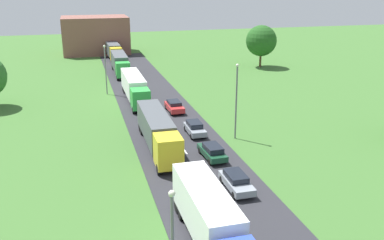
{
  "coord_description": "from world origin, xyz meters",
  "views": [
    {
      "loc": [
        -10.12,
        -10.16,
        17.18
      ],
      "look_at": [
        1.42,
        32.74,
        2.59
      ],
      "focal_mm": 40.03,
      "sensor_mm": 36.0,
      "label": 1
    }
  ],
  "objects_px": {
    "lamppost_second": "(236,98)",
    "distant_building": "(96,35)",
    "car_third": "(212,151)",
    "tree_oak": "(261,41)",
    "truck_fifth": "(113,49)",
    "truck_third": "(134,87)",
    "truck_fourth": "(120,63)",
    "truck_second": "(158,130)",
    "car_second": "(236,181)",
    "lamppost_third": "(106,67)",
    "car_fifth": "(174,106)",
    "truck_lead": "(210,218)",
    "car_fourth": "(195,128)"
  },
  "relations": [
    {
      "from": "truck_lead",
      "to": "truck_second",
      "type": "distance_m",
      "value": 18.28
    },
    {
      "from": "truck_lead",
      "to": "car_fourth",
      "type": "xyz_separation_m",
      "value": [
        4.85,
        21.48,
        -1.36
      ]
    },
    {
      "from": "truck_second",
      "to": "car_second",
      "type": "distance_m",
      "value": 12.03
    },
    {
      "from": "truck_lead",
      "to": "truck_fifth",
      "type": "distance_m",
      "value": 75.31
    },
    {
      "from": "truck_fourth",
      "to": "distant_building",
      "type": "bearing_deg",
      "value": 96.59
    },
    {
      "from": "truck_second",
      "to": "tree_oak",
      "type": "bearing_deg",
      "value": 53.52
    },
    {
      "from": "lamppost_third",
      "to": "tree_oak",
      "type": "relative_size",
      "value": 0.91
    },
    {
      "from": "truck_third",
      "to": "truck_fourth",
      "type": "height_order",
      "value": "truck_fourth"
    },
    {
      "from": "truck_lead",
      "to": "car_third",
      "type": "xyz_separation_m",
      "value": [
        4.69,
        14.22,
        -1.37
      ]
    },
    {
      "from": "truck_fourth",
      "to": "car_second",
      "type": "bearing_deg",
      "value": -84.86
    },
    {
      "from": "car_fifth",
      "to": "truck_second",
      "type": "bearing_deg",
      "value": -110.3
    },
    {
      "from": "truck_fifth",
      "to": "tree_oak",
      "type": "height_order",
      "value": "tree_oak"
    },
    {
      "from": "truck_third",
      "to": "distant_building",
      "type": "distance_m",
      "value": 46.13
    },
    {
      "from": "truck_second",
      "to": "truck_fourth",
      "type": "distance_m",
      "value": 39.57
    },
    {
      "from": "car_fourth",
      "to": "lamppost_second",
      "type": "relative_size",
      "value": 0.5
    },
    {
      "from": "car_fourth",
      "to": "lamppost_second",
      "type": "xyz_separation_m",
      "value": [
        4.12,
        -2.37,
        3.95
      ]
    },
    {
      "from": "tree_oak",
      "to": "truck_lead",
      "type": "bearing_deg",
      "value": -116.66
    },
    {
      "from": "lamppost_second",
      "to": "tree_oak",
      "type": "xyz_separation_m",
      "value": [
        19.82,
        38.23,
        0.6
      ]
    },
    {
      "from": "truck_third",
      "to": "lamppost_third",
      "type": "height_order",
      "value": "lamppost_third"
    },
    {
      "from": "car_second",
      "to": "lamppost_third",
      "type": "height_order",
      "value": "lamppost_third"
    },
    {
      "from": "lamppost_second",
      "to": "distant_building",
      "type": "xyz_separation_m",
      "value": [
        -11.91,
        64.94,
        -0.38
      ]
    },
    {
      "from": "car_third",
      "to": "lamppost_second",
      "type": "bearing_deg",
      "value": 48.81
    },
    {
      "from": "car_third",
      "to": "car_fifth",
      "type": "xyz_separation_m",
      "value": [
        -0.12,
        16.66,
        0.02
      ]
    },
    {
      "from": "truck_fifth",
      "to": "car_fifth",
      "type": "distance_m",
      "value": 44.65
    },
    {
      "from": "car_second",
      "to": "car_fifth",
      "type": "bearing_deg",
      "value": 90.16
    },
    {
      "from": "truck_third",
      "to": "car_fourth",
      "type": "xyz_separation_m",
      "value": [
        4.69,
        -16.59,
        -1.3
      ]
    },
    {
      "from": "truck_second",
      "to": "car_fifth",
      "type": "bearing_deg",
      "value": 69.7
    },
    {
      "from": "distant_building",
      "to": "truck_fourth",
      "type": "bearing_deg",
      "value": -83.41
    },
    {
      "from": "car_fifth",
      "to": "distant_building",
      "type": "distance_m",
      "value": 53.81
    },
    {
      "from": "truck_fifth",
      "to": "car_fifth",
      "type": "height_order",
      "value": "truck_fifth"
    },
    {
      "from": "car_second",
      "to": "truck_fourth",
      "type": "bearing_deg",
      "value": 95.14
    },
    {
      "from": "lamppost_second",
      "to": "truck_fourth",
      "type": "bearing_deg",
      "value": 102.92
    },
    {
      "from": "truck_lead",
      "to": "truck_fourth",
      "type": "relative_size",
      "value": 0.95
    },
    {
      "from": "truck_lead",
      "to": "car_second",
      "type": "bearing_deg",
      "value": 57.57
    },
    {
      "from": "truck_third",
      "to": "lamppost_third",
      "type": "relative_size",
      "value": 1.84
    },
    {
      "from": "truck_fourth",
      "to": "truck_third",
      "type": "bearing_deg",
      "value": -89.76
    },
    {
      "from": "tree_oak",
      "to": "distant_building",
      "type": "distance_m",
      "value": 41.49
    },
    {
      "from": "car_third",
      "to": "tree_oak",
      "type": "height_order",
      "value": "tree_oak"
    },
    {
      "from": "car_second",
      "to": "distant_building",
      "type": "bearing_deg",
      "value": 95.64
    },
    {
      "from": "car_second",
      "to": "car_fourth",
      "type": "relative_size",
      "value": 1.06
    },
    {
      "from": "lamppost_second",
      "to": "lamppost_third",
      "type": "distance_m",
      "value": 27.0
    },
    {
      "from": "truck_fourth",
      "to": "car_second",
      "type": "xyz_separation_m",
      "value": [
        4.55,
        -50.56,
        -1.34
      ]
    },
    {
      "from": "truck_fifth",
      "to": "lamppost_third",
      "type": "bearing_deg",
      "value": -96.84
    },
    {
      "from": "truck_fifth",
      "to": "car_fourth",
      "type": "relative_size",
      "value": 3.37
    },
    {
      "from": "lamppost_second",
      "to": "distant_building",
      "type": "bearing_deg",
      "value": 100.39
    },
    {
      "from": "truck_lead",
      "to": "tree_oak",
      "type": "distance_m",
      "value": 64.24
    },
    {
      "from": "car_fifth",
      "to": "lamppost_second",
      "type": "distance_m",
      "value": 13.17
    },
    {
      "from": "car_fifth",
      "to": "distant_building",
      "type": "relative_size",
      "value": 0.28
    },
    {
      "from": "truck_lead",
      "to": "distant_building",
      "type": "bearing_deg",
      "value": 92.0
    },
    {
      "from": "car_third",
      "to": "distant_building",
      "type": "height_order",
      "value": "distant_building"
    }
  ]
}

